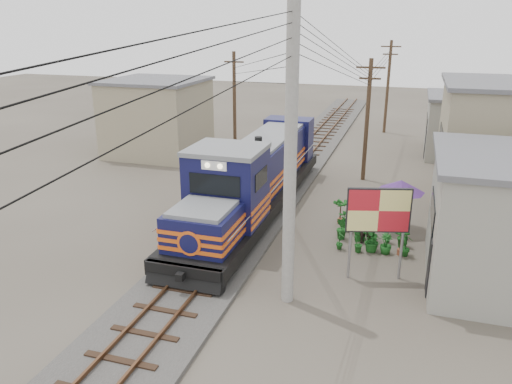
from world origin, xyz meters
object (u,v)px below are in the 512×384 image
(billboard, at_px, (379,213))
(vendor, at_px, (366,225))
(market_umbrella, at_px, (401,186))
(locomotive, at_px, (255,179))

(billboard, distance_m, vendor, 3.52)
(vendor, bearing_deg, billboard, 97.78)
(billboard, xyz_separation_m, vendor, (-0.61, 3.00, -1.73))
(market_umbrella, bearing_deg, locomotive, 179.34)
(billboard, bearing_deg, vendor, 86.31)
(billboard, height_order, vendor, billboard)
(locomotive, height_order, market_umbrella, locomotive)
(locomotive, relative_size, billboard, 4.69)
(locomotive, bearing_deg, vendor, -19.75)
(billboard, bearing_deg, market_umbrella, 67.58)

